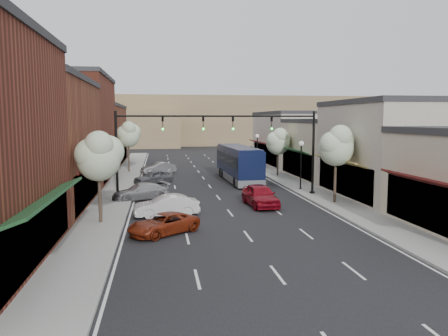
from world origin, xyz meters
name	(u,v)px	position (x,y,z in m)	size (l,w,h in m)	color
ground	(235,220)	(0.00, 0.00, 0.00)	(160.00, 160.00, 0.00)	black
sidewalk_left	(123,181)	(-8.40, 18.50, 0.07)	(2.80, 73.00, 0.15)	gray
sidewalk_right	(282,178)	(8.40, 18.50, 0.07)	(2.80, 73.00, 0.15)	gray
curb_left	(137,181)	(-7.00, 18.50, 0.07)	(0.25, 73.00, 0.17)	gray
curb_right	(269,178)	(7.00, 18.50, 0.07)	(0.25, 73.00, 0.17)	gray
bldg_left_midnear	(24,143)	(-14.23, 6.00, 4.66)	(10.14, 14.10, 9.40)	brown
bldg_left_midfar	(65,129)	(-14.24, 20.00, 5.40)	(10.14, 14.10, 10.90)	maroon
bldg_left_far	(90,135)	(-14.22, 36.00, 4.16)	(10.14, 18.10, 8.40)	brown
bldg_right_midnear	(390,150)	(13.72, 6.00, 3.91)	(9.14, 12.10, 7.90)	#B7AA9D
bldg_right_midfar	(331,149)	(13.70, 18.00, 3.17)	(9.14, 12.10, 6.40)	beige
bldg_right_far	(292,139)	(13.71, 32.00, 3.66)	(9.14, 16.10, 7.40)	#B7AA9D
hill_far	(176,121)	(0.00, 90.00, 6.00)	(120.00, 30.00, 12.00)	#7A6647
hill_near	(69,130)	(-25.00, 78.00, 4.00)	(50.00, 20.00, 8.00)	#7A6647
signal_mast_right	(286,140)	(5.62, 8.00, 4.62)	(8.22, 0.46, 7.00)	black
signal_mast_left	(147,141)	(-5.62, 8.00, 4.62)	(8.22, 0.46, 7.00)	black
tree_right_near	(337,145)	(8.35, 3.94, 4.45)	(2.85, 2.65, 5.95)	#47382B
tree_right_far	(278,141)	(8.35, 19.94, 3.99)	(2.85, 2.65, 5.43)	#47382B
tree_left_near	(99,155)	(-8.25, -0.06, 4.22)	(2.85, 2.65, 5.69)	#47382B
tree_left_far	(128,134)	(-8.25, 25.94, 4.60)	(2.85, 2.65, 6.13)	#47382B
lamp_post_near	(301,157)	(7.80, 10.50, 3.01)	(0.44, 0.44, 4.44)	black
lamp_post_far	(257,145)	(7.80, 28.00, 3.01)	(0.44, 0.44, 4.44)	black
coach_bus	(238,163)	(3.33, 17.11, 1.87)	(2.94, 11.78, 3.58)	black
red_hatchback	(260,195)	(2.56, 4.04, 0.81)	(1.91, 4.74, 1.61)	maroon
parked_car_a	(163,224)	(-4.55, -2.85, 0.58)	(1.91, 4.15, 1.15)	maroon
parked_car_b	(166,206)	(-4.31, 1.65, 0.70)	(1.48, 4.24, 1.40)	silver
parked_car_c	(141,192)	(-6.20, 7.91, 0.66)	(1.84, 4.52, 1.31)	#9C9CA1
parked_car_d	(154,177)	(-5.29, 16.40, 0.68)	(1.61, 4.00, 1.36)	#525459
parked_car_e	(159,168)	(-4.81, 24.60, 0.67)	(1.42, 4.06, 1.34)	gray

